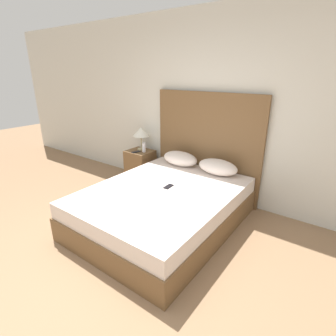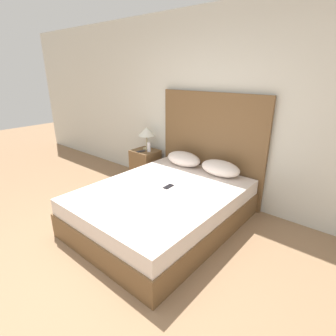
{
  "view_description": "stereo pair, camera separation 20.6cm",
  "coord_description": "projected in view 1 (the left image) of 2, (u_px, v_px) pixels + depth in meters",
  "views": [
    {
      "loc": [
        1.66,
        -0.99,
        1.88
      ],
      "look_at": [
        -0.13,
        1.46,
        0.74
      ],
      "focal_mm": 28.0,
      "sensor_mm": 36.0,
      "label": 1
    },
    {
      "loc": [
        1.82,
        -0.86,
        1.88
      ],
      "look_at": [
        -0.13,
        1.46,
        0.74
      ],
      "focal_mm": 28.0,
      "sensor_mm": 36.0,
      "label": 2
    }
  ],
  "objects": [
    {
      "name": "headboard",
      "position": [
        206.0,
        146.0,
        3.96
      ],
      "size": [
        1.72,
        0.05,
        1.59
      ],
      "color": "brown",
      "rests_on": "ground_plane"
    },
    {
      "name": "phone_on_bed",
      "position": [
        168.0,
        186.0,
        3.31
      ],
      "size": [
        0.08,
        0.15,
        0.01
      ],
      "color": "black",
      "rests_on": "bed"
    },
    {
      "name": "pillow_left",
      "position": [
        180.0,
        159.0,
        4.03
      ],
      "size": [
        0.58,
        0.31,
        0.22
      ],
      "color": "silver",
      "rests_on": "bed"
    },
    {
      "name": "bed",
      "position": [
        163.0,
        207.0,
        3.34
      ],
      "size": [
        1.64,
        2.11,
        0.49
      ],
      "color": "brown",
      "rests_on": "ground_plane"
    },
    {
      "name": "table_lamp",
      "position": [
        141.0,
        132.0,
        4.45
      ],
      "size": [
        0.29,
        0.29,
        0.39
      ],
      "color": "tan",
      "rests_on": "nightstand"
    },
    {
      "name": "phone_on_nightstand",
      "position": [
        136.0,
        152.0,
        4.41
      ],
      "size": [
        0.1,
        0.16,
        0.01
      ],
      "color": "black",
      "rests_on": "nightstand"
    },
    {
      "name": "toiletry_bottle",
      "position": [
        144.0,
        147.0,
        4.39
      ],
      "size": [
        0.06,
        0.06,
        0.16
      ],
      "color": "silver",
      "rests_on": "nightstand"
    },
    {
      "name": "pillow_right",
      "position": [
        218.0,
        167.0,
        3.68
      ],
      "size": [
        0.58,
        0.31,
        0.22
      ],
      "color": "silver",
      "rests_on": "bed"
    },
    {
      "name": "wall_back",
      "position": [
        219.0,
        109.0,
        3.75
      ],
      "size": [
        10.0,
        0.06,
        2.7
      ],
      "color": "silver",
      "rests_on": "ground_plane"
    },
    {
      "name": "ground_plane",
      "position": [
        83.0,
        295.0,
        2.33
      ],
      "size": [
        16.0,
        16.0,
        0.0
      ],
      "primitive_type": "plane",
      "color": "#8C6B4C"
    },
    {
      "name": "nightstand",
      "position": [
        140.0,
        167.0,
        4.59
      ],
      "size": [
        0.43,
        0.39,
        0.58
      ],
      "color": "brown",
      "rests_on": "ground_plane"
    }
  ]
}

